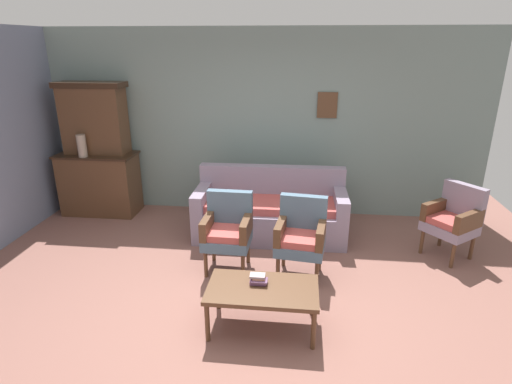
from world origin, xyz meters
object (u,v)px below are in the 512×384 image
at_px(vase_on_cabinet, 82,146).
at_px(armchair_by_doorway, 301,234).
at_px(side_cabinet, 100,183).
at_px(armchair_near_cabinet, 228,229).
at_px(floral_couch, 270,213).
at_px(wingback_chair_by_fireplace, 453,218).
at_px(coffee_table, 262,292).
at_px(book_stack_on_table, 258,279).
at_px(floor_vase_by_wall, 466,213).

relative_size(vase_on_cabinet, armchair_by_doorway, 0.36).
height_order(side_cabinet, armchair_near_cabinet, side_cabinet).
bearing_deg(floral_couch, armchair_near_cabinet, -114.00).
bearing_deg(wingback_chair_by_fireplace, side_cabinet, 170.11).
height_order(armchair_near_cabinet, coffee_table, armchair_near_cabinet).
bearing_deg(coffee_table, wingback_chair_by_fireplace, 37.04).
distance_m(side_cabinet, vase_on_cabinet, 0.66).
distance_m(vase_on_cabinet, coffee_table, 3.72).
relative_size(floral_couch, armchair_by_doorway, 2.22).
height_order(side_cabinet, vase_on_cabinet, vase_on_cabinet).
height_order(armchair_by_doorway, wingback_chair_by_fireplace, same).
xyz_separation_m(wingback_chair_by_fireplace, book_stack_on_table, (-2.19, -1.56, -0.04)).
relative_size(wingback_chair_by_fireplace, floor_vase_by_wall, 1.63).
relative_size(armchair_near_cabinet, wingback_chair_by_fireplace, 1.00).
bearing_deg(coffee_table, side_cabinet, 137.77).
height_order(vase_on_cabinet, armchair_by_doorway, vase_on_cabinet).
height_order(vase_on_cabinet, floor_vase_by_wall, vase_on_cabinet).
relative_size(armchair_by_doorway, coffee_table, 0.90).
xyz_separation_m(vase_on_cabinet, armchair_near_cabinet, (2.33, -1.27, -0.59)).
height_order(armchair_by_doorway, book_stack_on_table, armchair_by_doorway).
relative_size(vase_on_cabinet, book_stack_on_table, 1.98).
distance_m(wingback_chair_by_fireplace, coffee_table, 2.70).
relative_size(floral_couch, coffee_table, 2.00).
xyz_separation_m(coffee_table, book_stack_on_table, (-0.04, 0.07, 0.09)).
bearing_deg(armchair_by_doorway, vase_on_cabinet, 157.25).
height_order(vase_on_cabinet, floral_couch, vase_on_cabinet).
xyz_separation_m(armchair_near_cabinet, armchair_by_doorway, (0.83, -0.06, 0.00)).
bearing_deg(floral_couch, book_stack_on_table, -88.83).
xyz_separation_m(armchair_near_cabinet, wingback_chair_by_fireplace, (2.65, 0.60, 0.00)).
bearing_deg(armchair_by_doorway, coffee_table, -108.85).
relative_size(side_cabinet, wingback_chair_by_fireplace, 1.28).
distance_m(book_stack_on_table, floor_vase_by_wall, 3.51).
distance_m(floral_couch, floor_vase_by_wall, 2.71).
xyz_separation_m(vase_on_cabinet, floral_couch, (2.75, -0.34, -0.77)).
xyz_separation_m(armchair_near_cabinet, book_stack_on_table, (0.45, -0.96, -0.04)).
bearing_deg(vase_on_cabinet, coffee_table, -39.06).
xyz_separation_m(side_cabinet, wingback_chair_by_fireplace, (4.87, -0.85, 0.03)).
bearing_deg(side_cabinet, floral_couch, -11.05).
bearing_deg(wingback_chair_by_fireplace, book_stack_on_table, -144.64).
height_order(side_cabinet, floral_couch, side_cabinet).
xyz_separation_m(side_cabinet, book_stack_on_table, (2.68, -2.41, -0.01)).
relative_size(coffee_table, floor_vase_by_wall, 1.81).
xyz_separation_m(floral_couch, wingback_chair_by_fireplace, (2.23, -0.33, 0.17)).
xyz_separation_m(floral_couch, coffee_table, (0.08, -1.96, 0.05)).
xyz_separation_m(wingback_chair_by_fireplace, floor_vase_by_wall, (0.44, 0.75, -0.22)).
xyz_separation_m(armchair_by_doorway, book_stack_on_table, (-0.38, -0.91, -0.04)).
distance_m(armchair_near_cabinet, wingback_chair_by_fireplace, 2.71).
relative_size(side_cabinet, armchair_by_doorway, 1.28).
height_order(wingback_chair_by_fireplace, book_stack_on_table, wingback_chair_by_fireplace).
bearing_deg(wingback_chair_by_fireplace, vase_on_cabinet, 172.29).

